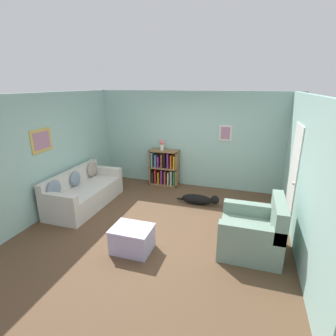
{
  "coord_description": "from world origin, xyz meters",
  "views": [
    {
      "loc": [
        1.6,
        -4.68,
        2.76
      ],
      "look_at": [
        0.0,
        0.4,
        1.05
      ],
      "focal_mm": 28.0,
      "sensor_mm": 36.0,
      "label": 1
    }
  ],
  "objects": [
    {
      "name": "coffee_table",
      "position": [
        -0.16,
        -1.13,
        0.23
      ],
      "size": [
        0.68,
        0.54,
        0.44
      ],
      "color": "#ADA3CC",
      "rests_on": "ground_plane"
    },
    {
      "name": "vase",
      "position": [
        -0.68,
        2.01,
        1.17
      ],
      "size": [
        0.13,
        0.13,
        0.28
      ],
      "color": "silver",
      "rests_on": "bookshelf"
    },
    {
      "name": "dog",
      "position": [
        0.61,
        1.01,
        0.13
      ],
      "size": [
        1.05,
        0.22,
        0.27
      ],
      "color": "black",
      "rests_on": "ground_plane"
    },
    {
      "name": "wall_right",
      "position": [
        2.55,
        0.02,
        1.29
      ],
      "size": [
        0.16,
        5.0,
        2.6
      ],
      "color": "#93BCB2",
      "rests_on": "ground_plane"
    },
    {
      "name": "ground_plane",
      "position": [
        0.0,
        0.0,
        0.0
      ],
      "size": [
        14.0,
        14.0,
        0.0
      ],
      "primitive_type": "plane",
      "color": "brown"
    },
    {
      "name": "wall_back",
      "position": [
        0.0,
        2.25,
        1.3
      ],
      "size": [
        5.6,
        0.13,
        2.6
      ],
      "color": "#93BCB2",
      "rests_on": "ground_plane"
    },
    {
      "name": "bookshelf",
      "position": [
        -0.62,
        2.02,
        0.49
      ],
      "size": [
        0.81,
        0.34,
        1.02
      ],
      "color": "olive",
      "rests_on": "ground_plane"
    },
    {
      "name": "recliner_chair",
      "position": [
        1.82,
        -0.51,
        0.35
      ],
      "size": [
        1.0,
        1.01,
        0.98
      ],
      "color": "gray",
      "rests_on": "ground_plane"
    },
    {
      "name": "couch",
      "position": [
        -2.02,
        0.17,
        0.32
      ],
      "size": [
        0.89,
        2.03,
        0.86
      ],
      "color": "beige",
      "rests_on": "ground_plane"
    },
    {
      "name": "wall_left",
      "position": [
        -2.55,
        -0.0,
        1.3
      ],
      "size": [
        0.13,
        5.0,
        2.6
      ],
      "color": "#93BCB2",
      "rests_on": "ground_plane"
    }
  ]
}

